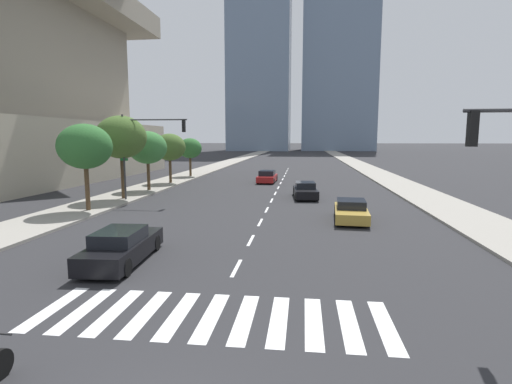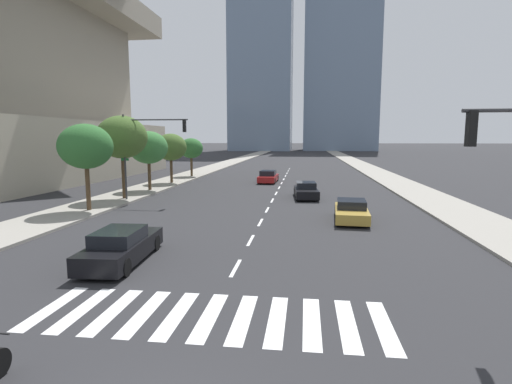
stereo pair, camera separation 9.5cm
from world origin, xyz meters
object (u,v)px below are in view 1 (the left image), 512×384
street_tree_fourth (170,147)px  street_tree_nearest (85,147)px  sedan_black_3 (122,247)px  street_tree_second (121,137)px  sedan_red_2 (267,177)px  street_tree_third (148,148)px  sedan_black_1 (305,191)px  street_tree_fifth (190,148)px  traffic_signal_far (146,141)px  sedan_gold_0 (351,211)px

street_tree_fourth → street_tree_nearest: bearing=-90.0°
sedan_black_3 → street_tree_second: (-6.86, 14.68, 4.18)m
sedan_black_3 → street_tree_fourth: bearing=12.0°
sedan_black_3 → street_tree_fourth: size_ratio=0.96×
sedan_red_2 → street_tree_third: bearing=132.9°
street_tree_nearest → street_tree_fourth: street_tree_nearest is taller
sedan_black_1 → street_tree_fourth: size_ratio=0.91×
street_tree_third → street_tree_fifth: size_ratio=1.13×
street_tree_third → street_tree_second: bearing=-90.0°
traffic_signal_far → street_tree_fourth: (-2.18, 11.36, -0.68)m
sedan_red_2 → street_tree_nearest: street_tree_nearest is taller
street_tree_second → sedan_black_1: bearing=11.6°
sedan_black_1 → street_tree_fourth: street_tree_fourth is taller
street_tree_fourth → street_tree_fifth: (0.00, 7.34, -0.30)m
street_tree_fifth → sedan_red_2: bearing=-25.1°
sedan_black_1 → sedan_black_3: size_ratio=0.95×
street_tree_fourth → street_tree_fifth: size_ratio=1.10×
sedan_black_1 → sedan_red_2: 11.49m
sedan_gold_0 → street_tree_nearest: 16.86m
traffic_signal_far → street_tree_fifth: bearing=96.6°
street_tree_third → street_tree_fourth: street_tree_third is taller
traffic_signal_far → street_tree_fifth: (-2.18, 18.70, -0.98)m
street_tree_second → street_tree_fourth: size_ratio=1.24×
street_tree_third → sedan_black_1: bearing=-9.1°
street_tree_nearest → street_tree_fourth: size_ratio=1.08×
sedan_black_1 → traffic_signal_far: bearing=-78.5°
street_tree_fourth → street_tree_third: bearing=-90.0°
traffic_signal_far → sedan_black_1: bearing=15.9°
street_tree_second → street_tree_fifth: 18.25m
street_tree_fifth → sedan_gold_0: bearing=-55.5°
street_tree_third → sedan_red_2: bearing=41.0°
sedan_red_2 → street_tree_fifth: bearing=66.7°
sedan_black_3 → street_tree_fourth: street_tree_fourth is taller
traffic_signal_far → street_tree_second: bearing=167.4°
street_tree_second → street_tree_third: bearing=90.0°
street_tree_fourth → street_tree_second: bearing=-90.0°
street_tree_second → street_tree_fifth: bearing=90.0°
sedan_black_1 → sedan_black_3: 18.86m
sedan_red_2 → street_tree_fourth: (-9.83, -2.72, 3.21)m
sedan_red_2 → street_tree_fifth: size_ratio=1.01×
sedan_black_3 → street_tree_third: 21.14m
sedan_black_1 → street_tree_second: street_tree_second is taller
traffic_signal_far → street_tree_second: (-2.18, 0.49, 0.30)m
street_tree_fourth → sedan_gold_0: bearing=-45.2°
street_tree_nearest → traffic_signal_far: bearing=64.5°
sedan_gold_0 → traffic_signal_far: (-14.27, 5.20, 3.94)m
sedan_black_1 → traffic_signal_far: size_ratio=0.73×
sedan_black_1 → traffic_signal_far: 12.76m
sedan_red_2 → traffic_signal_far: traffic_signal_far is taller
sedan_black_3 → street_tree_nearest: 12.36m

